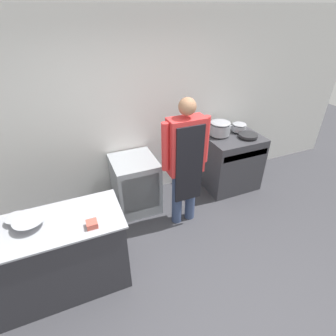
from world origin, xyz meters
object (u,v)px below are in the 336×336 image
fridge_unit (135,184)px  plastic_tub (92,224)px  stove (230,161)px  mixing_bowl (30,223)px  person_cook (186,158)px  sauce_pot (239,127)px  saute_pan (248,135)px  stock_pot (220,128)px

fridge_unit → plastic_tub: 1.50m
stove → mixing_bowl: bearing=-162.6°
person_cook → sauce_pot: person_cook is taller
fridge_unit → person_cook: 0.99m
sauce_pot → person_cook: bearing=-153.8°
stove → saute_pan: saute_pan is taller
plastic_tub → person_cook: bearing=26.6°
stove → mixing_bowl: mixing_bowl is taller
person_cook → saute_pan: size_ratio=6.16×
stove → fridge_unit: size_ratio=1.14×
plastic_tub → saute_pan: (2.54, 1.02, 0.02)m
stove → fridge_unit: bearing=178.2°
plastic_tub → sauce_pot: 2.84m
fridge_unit → mixing_bowl: 1.68m
fridge_unit → person_cook: size_ratio=0.46×
saute_pan → person_cook: bearing=-163.5°
stock_pot → sauce_pot: stock_pot is taller
stove → plastic_tub: size_ratio=9.24×
person_cook → plastic_tub: person_cook is taller
stove → person_cook: size_ratio=0.52×
fridge_unit → saute_pan: saute_pan is taller
saute_pan → sauce_pot: (0.00, 0.25, 0.05)m
fridge_unit → sauce_pot: size_ratio=3.58×
person_cook → saute_pan: bearing=16.5°
stove → saute_pan: (0.17, -0.12, 0.49)m
fridge_unit → stove: bearing=-1.8°
fridge_unit → person_cook: (0.54, -0.55, 0.62)m
mixing_bowl → sauce_pot: (3.07, 1.04, 0.05)m
mixing_bowl → sauce_pot: bearing=18.6°
mixing_bowl → plastic_tub: mixing_bowl is taller
mixing_bowl → plastic_tub: (0.53, -0.23, -0.01)m
fridge_unit → person_cook: bearing=-45.7°
stock_pot → sauce_pot: 0.37m
person_cook → stock_pot: person_cook is taller
mixing_bowl → plastic_tub: 0.58m
fridge_unit → saute_pan: (1.80, -0.17, 0.54)m
saute_pan → stock_pot: bearing=145.9°
stove → stock_pot: size_ratio=2.91×
person_cook → plastic_tub: bearing=-153.4°
plastic_tub → stock_pot: stock_pot is taller
mixing_bowl → saute_pan: bearing=14.4°
saute_pan → mixing_bowl: bearing=-165.6°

